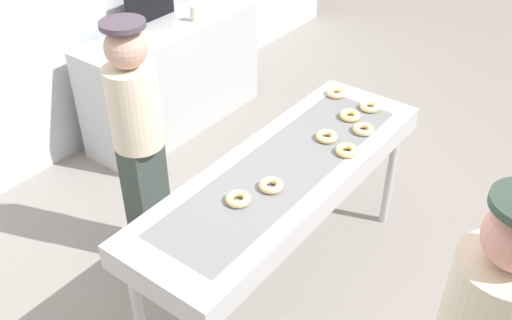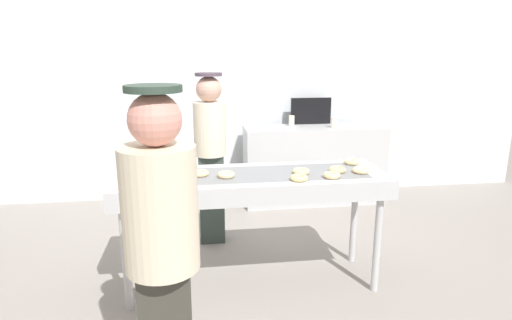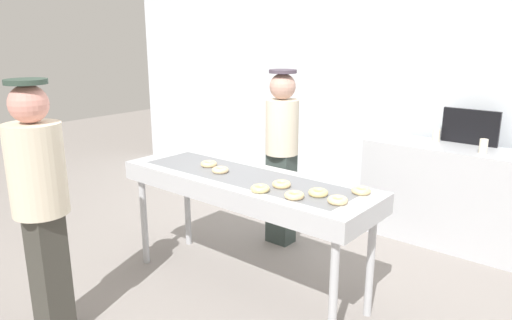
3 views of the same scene
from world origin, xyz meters
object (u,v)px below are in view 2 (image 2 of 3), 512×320
(plain_donut_3, at_px, (332,175))
(worker_baker, at_px, (210,150))
(plain_donut_0, at_px, (337,170))
(plain_donut_2, at_px, (299,178))
(prep_counter, at_px, (314,165))
(plain_donut_5, at_px, (361,170))
(customer_waiting, at_px, (162,244))
(plain_donut_1, at_px, (301,171))
(plain_donut_4, at_px, (352,162))
(paper_cup_1, at_px, (334,122))
(fryer_conveyor, at_px, (252,184))
(plain_donut_7, at_px, (226,175))
(paper_cup_0, at_px, (292,121))
(plain_donut_6, at_px, (200,173))
(menu_display, at_px, (311,111))

(plain_donut_3, distance_m, worker_baker, 1.35)
(plain_donut_0, distance_m, worker_baker, 1.31)
(plain_donut_2, relative_size, prep_counter, 0.08)
(plain_donut_5, relative_size, customer_waiting, 0.08)
(plain_donut_1, relative_size, plain_donut_2, 1.00)
(plain_donut_3, xyz_separation_m, prep_counter, (0.44, 2.04, -0.47))
(plain_donut_4, relative_size, paper_cup_1, 1.03)
(prep_counter, height_order, paper_cup_1, paper_cup_1)
(plain_donut_0, xyz_separation_m, plain_donut_2, (-0.35, -0.18, 0.00))
(fryer_conveyor, bearing_deg, paper_cup_1, 55.40)
(plain_donut_7, bearing_deg, paper_cup_0, 64.84)
(plain_donut_0, xyz_separation_m, customer_waiting, (-1.26, -1.26, 0.04))
(plain_donut_6, xyz_separation_m, paper_cup_1, (1.62, 1.76, 0.07))
(paper_cup_1, bearing_deg, plain_donut_2, -114.44)
(customer_waiting, bearing_deg, paper_cup_1, 44.59)
(plain_donut_4, relative_size, customer_waiting, 0.08)
(prep_counter, relative_size, paper_cup_0, 13.63)
(fryer_conveyor, relative_size, menu_display, 4.09)
(prep_counter, bearing_deg, plain_donut_7, -122.39)
(plain_donut_4, height_order, customer_waiting, customer_waiting)
(plain_donut_6, xyz_separation_m, customer_waiting, (-0.19, -1.30, 0.04))
(fryer_conveyor, relative_size, plain_donut_2, 16.02)
(plain_donut_4, xyz_separation_m, customer_waiting, (-1.46, -1.48, 0.04))
(worker_baker, bearing_deg, fryer_conveyor, 124.31)
(plain_donut_2, distance_m, plain_donut_6, 0.75)
(plain_donut_0, relative_size, paper_cup_0, 1.03)
(customer_waiting, bearing_deg, prep_counter, 48.24)
(plain_donut_3, relative_size, plain_donut_5, 1.00)
(plain_donut_0, height_order, paper_cup_1, paper_cup_1)
(plain_donut_1, relative_size, plain_donut_6, 1.00)
(prep_counter, bearing_deg, plain_donut_4, -94.90)
(plain_donut_0, xyz_separation_m, plain_donut_4, (0.20, 0.22, 0.00))
(customer_waiting, xyz_separation_m, menu_display, (1.60, 3.36, 0.14))
(plain_donut_7, bearing_deg, plain_donut_4, 12.78)
(plain_donut_7, relative_size, worker_baker, 0.08)
(plain_donut_5, height_order, paper_cup_0, paper_cup_0)
(plain_donut_0, xyz_separation_m, worker_baker, (-0.96, 0.89, -0.02))
(plain_donut_3, xyz_separation_m, plain_donut_6, (-0.98, 0.19, 0.00))
(plain_donut_2, relative_size, customer_waiting, 0.08)
(menu_display, bearing_deg, plain_donut_6, -124.37)
(plain_donut_1, relative_size, customer_waiting, 0.08)
(plain_donut_0, distance_m, plain_donut_2, 0.39)
(plain_donut_3, bearing_deg, plain_donut_5, 20.22)
(plain_donut_6, distance_m, worker_baker, 0.85)
(plain_donut_0, relative_size, menu_display, 0.26)
(plain_donut_1, bearing_deg, worker_baker, 126.44)
(plain_donut_4, xyz_separation_m, menu_display, (0.14, 1.89, 0.17))
(plain_donut_0, bearing_deg, menu_display, 80.74)
(plain_donut_6, relative_size, customer_waiting, 0.08)
(plain_donut_3, bearing_deg, plain_donut_4, 51.34)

